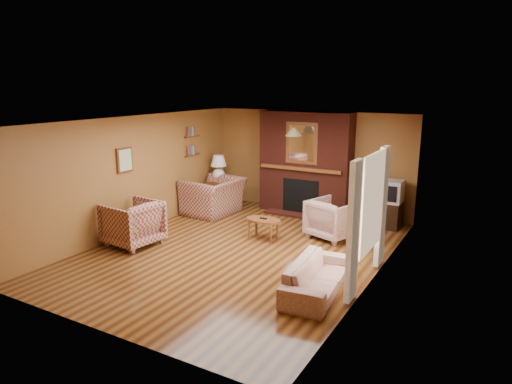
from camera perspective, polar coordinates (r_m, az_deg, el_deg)
The scene contains 20 objects.
floor at distance 8.54m, azimuth -2.13°, elevation -7.36°, with size 6.50×6.50×0.00m, color #401E0D.
ceiling at distance 8.01m, azimuth -2.28°, elevation 8.90°, with size 6.50×6.50×0.00m, color silver.
wall_back at distance 11.04m, azimuth 6.73°, elevation 3.80°, with size 6.50×6.50×0.00m, color #965A2E.
wall_front at distance 5.80m, azimuth -19.44°, elevation -5.80°, with size 6.50×6.50×0.00m, color #965A2E.
wall_left at distance 9.72m, azimuth -14.85°, elevation 2.12°, with size 6.50×6.50×0.00m, color #965A2E.
wall_right at distance 7.23m, azimuth 14.90°, elevation -1.70°, with size 6.50×6.50×0.00m, color #965A2E.
fireplace at distance 10.80m, azimuth 6.17°, elevation 3.50°, with size 2.20×0.82×2.40m.
window_right at distance 7.08m, azimuth 14.07°, elevation -2.60°, with size 0.10×1.85×2.00m.
bookshelf at distance 11.03m, azimuth -7.86°, elevation 6.20°, with size 0.09×0.55×0.71m.
botanical_print at distance 9.43m, azimuth -16.09°, elevation 3.87°, with size 0.05×0.40×0.50m.
pendant_light at distance 10.07m, azimuth 4.72°, elevation 7.51°, with size 0.36×0.36×0.48m.
plaid_loveseat at distance 10.87m, azimuth -5.35°, elevation -0.53°, with size 1.29×1.13×0.84m, color maroon.
plaid_armchair at distance 9.04m, azimuth -15.17°, elevation -3.78°, with size 0.92×0.94×0.86m, color maroon.
floral_sofa at distance 6.93m, azimuth 7.62°, elevation -10.41°, with size 1.67×0.65×0.49m, color #B9AC8F.
floral_armchair at distance 9.26m, azimuth 9.55°, elevation -3.33°, with size 0.84×0.86×0.78m, color #B9AC8F.
coffee_table at distance 9.04m, azimuth 0.93°, elevation -3.77°, with size 0.73×0.45×0.44m.
side_table at distance 11.51m, azimuth -4.64°, elevation -0.17°, with size 0.50×0.50×0.67m, color brown.
table_lamp at distance 11.37m, azimuth -4.71°, elevation 3.21°, with size 0.39×0.39×0.64m.
tv_stand at distance 10.20m, azimuth 16.24°, elevation -2.74°, with size 0.52×0.47×0.57m, color black.
crt_tv at distance 10.07m, azimuth 16.43°, elevation 0.09°, with size 0.51×0.51×0.47m.
Camera 1 is at (4.22, -6.78, 3.04)m, focal length 32.00 mm.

